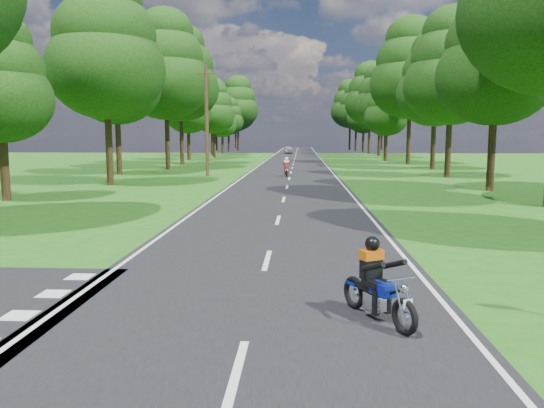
{
  "coord_description": "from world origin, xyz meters",
  "views": [
    {
      "loc": [
        0.78,
        -10.21,
        2.94
      ],
      "look_at": [
        0.01,
        4.0,
        1.1
      ],
      "focal_mm": 35.0,
      "sensor_mm": 36.0,
      "label": 1
    }
  ],
  "objects": [
    {
      "name": "distant_car",
      "position": [
        -1.24,
        76.46,
        0.63
      ],
      "size": [
        1.5,
        3.6,
        1.22
      ],
      "primitive_type": "imported",
      "rotation": [
        0.0,
        0.0,
        0.02
      ],
      "color": "#AEB1B5",
      "rests_on": "main_road"
    },
    {
      "name": "road_markings",
      "position": [
        -0.14,
        48.13,
        0.02
      ],
      "size": [
        7.4,
        140.0,
        0.01
      ],
      "color": "silver",
      "rests_on": "main_road"
    },
    {
      "name": "rider_near_blue",
      "position": [
        2.01,
        -2.01,
        0.69
      ],
      "size": [
        1.22,
        1.67,
        1.34
      ],
      "primitive_type": null,
      "rotation": [
        0.0,
        0.0,
        0.49
      ],
      "color": "#0D1A92",
      "rests_on": "main_road"
    },
    {
      "name": "ground",
      "position": [
        0.0,
        0.0,
        0.0
      ],
      "size": [
        160.0,
        160.0,
        0.0
      ],
      "primitive_type": "plane",
      "color": "#215613",
      "rests_on": "ground"
    },
    {
      "name": "main_road",
      "position": [
        0.0,
        50.0,
        0.01
      ],
      "size": [
        7.0,
        140.0,
        0.02
      ],
      "primitive_type": "cube",
      "color": "black",
      "rests_on": "ground"
    },
    {
      "name": "telegraph_pole",
      "position": [
        -6.0,
        28.0,
        4.07
      ],
      "size": [
        1.2,
        0.26,
        8.0
      ],
      "color": "#382616",
      "rests_on": "ground"
    },
    {
      "name": "rider_far_red",
      "position": [
        -0.24,
        27.85,
        0.71
      ],
      "size": [
        0.63,
        1.69,
        1.39
      ],
      "primitive_type": null,
      "rotation": [
        0.0,
        0.0,
        0.05
      ],
      "color": "#B70E1A",
      "rests_on": "main_road"
    },
    {
      "name": "treeline",
      "position": [
        1.43,
        60.06,
        8.25
      ],
      "size": [
        40.0,
        115.35,
        14.78
      ],
      "color": "black",
      "rests_on": "ground"
    }
  ]
}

